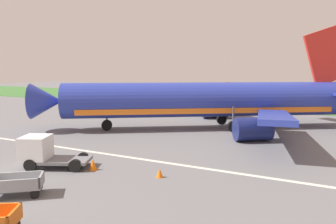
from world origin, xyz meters
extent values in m
cube|color=#3D7033|center=(0.00, 54.73, 0.03)|extent=(220.00, 28.00, 0.06)
cube|color=silver|center=(0.00, 10.35, 0.01)|extent=(120.00, 0.36, 0.01)
cylinder|color=#28389E|center=(2.34, 23.93, 3.15)|extent=(27.10, 19.57, 3.70)
cube|color=orange|center=(2.34, 23.93, 2.13)|extent=(24.49, 17.77, 0.56)
cone|color=#28389E|center=(-11.45, 14.86, 3.15)|extent=(4.67, 4.79, 3.63)
cube|color=#28389E|center=(10.37, 19.22, 2.48)|extent=(5.10, 13.26, 1.35)
cylinder|color=navy|center=(8.49, 19.84, 1.13)|extent=(3.83, 3.51, 2.10)
cube|color=#28389E|center=(1.20, 33.17, 2.48)|extent=(12.17, 9.53, 1.35)
cube|color=orange|center=(-0.18, 40.04, 3.43)|extent=(0.79, 1.02, 1.90)
cylinder|color=navy|center=(1.03, 31.19, 1.13)|extent=(3.83, 3.51, 2.10)
cube|color=red|center=(13.87, 31.51, 7.90)|extent=(5.19, 3.58, 6.88)
cube|color=#28389E|center=(12.28, 34.29, 3.75)|extent=(5.18, 4.66, 0.24)
cylinder|color=#4C4C51|center=(-6.44, 18.16, 1.57)|extent=(0.20, 0.20, 2.04)
cylinder|color=black|center=(-6.44, 18.16, 0.55)|extent=(1.17, 0.98, 1.10)
cylinder|color=#4C4C51|center=(5.64, 23.46, 1.57)|extent=(0.20, 0.20, 2.04)
cylinder|color=black|center=(5.64, 23.46, 0.55)|extent=(1.17, 0.98, 1.10)
cylinder|color=#4C4C51|center=(3.22, 27.14, 1.57)|extent=(0.20, 0.20, 2.04)
cylinder|color=black|center=(3.22, 27.14, 0.55)|extent=(1.17, 0.98, 1.10)
cube|color=orange|center=(4.04, -1.17, 0.80)|extent=(0.80, 1.26, 0.55)
cylinder|color=black|center=(3.53, -0.82, 0.22)|extent=(0.46, 0.36, 0.44)
cube|color=gray|center=(0.63, 1.62, 0.48)|extent=(2.82, 2.67, 0.08)
cube|color=gray|center=(1.04, 1.11, 0.80)|extent=(2.00, 1.66, 0.55)
cube|color=gray|center=(0.21, 2.12, 0.80)|extent=(2.00, 1.66, 0.55)
cube|color=gray|center=(1.56, 2.38, 0.80)|extent=(0.96, 1.15, 0.55)
cylinder|color=black|center=(-0.45, 1.46, 0.22)|extent=(0.44, 0.40, 0.44)
cylinder|color=black|center=(1.71, 1.78, 0.22)|extent=(0.44, 0.40, 0.44)
cylinder|color=black|center=(1.00, 2.64, 0.22)|extent=(0.44, 0.40, 0.44)
cube|color=slate|center=(-0.68, 6.36, 0.50)|extent=(3.61, 3.03, 0.20)
cube|color=white|center=(-2.47, 5.53, 1.35)|extent=(2.34, 2.44, 1.50)
cube|color=#19232D|center=(-3.19, 5.19, 1.50)|extent=(0.75, 1.50, 0.67)
cylinder|color=black|center=(-2.12, 4.75, 0.40)|extent=(0.85, 0.61, 0.80)
cylinder|color=black|center=(-2.84, 6.30, 0.40)|extent=(0.85, 0.61, 0.80)
cylinder|color=black|center=(0.50, 5.96, 0.40)|extent=(0.85, 0.61, 0.80)
cylinder|color=black|center=(-0.23, 7.52, 0.40)|extent=(0.85, 0.61, 0.80)
cone|color=orange|center=(5.76, 7.50, 0.28)|extent=(0.42, 0.42, 0.56)
cone|color=orange|center=(1.24, 6.78, 0.35)|extent=(0.54, 0.54, 0.71)
camera|label=1|loc=(14.93, -9.21, 6.54)|focal=35.06mm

